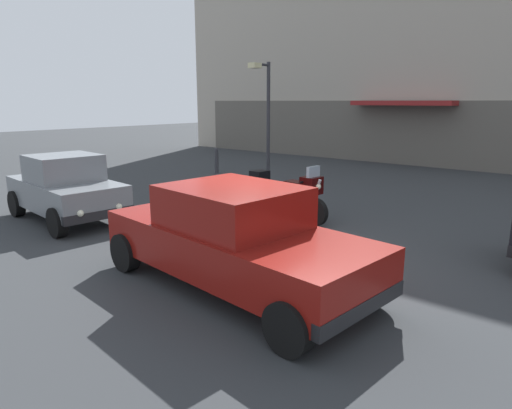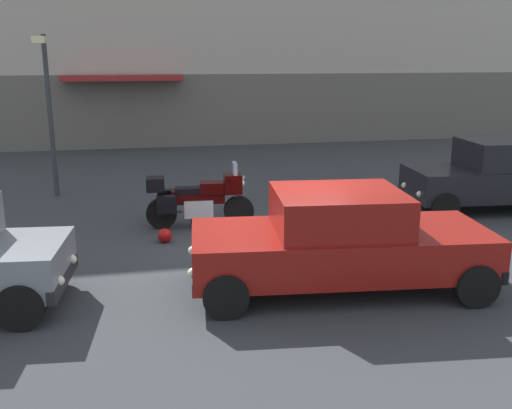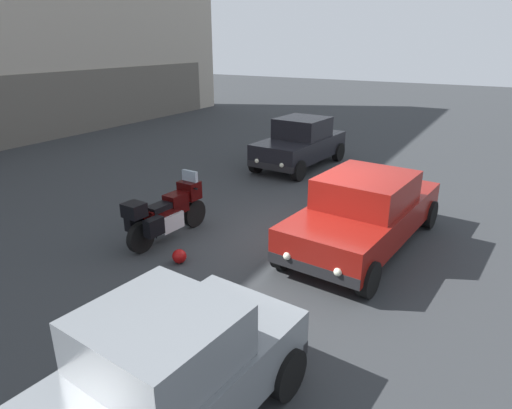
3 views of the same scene
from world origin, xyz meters
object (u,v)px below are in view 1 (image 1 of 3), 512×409
Objects in this scene: bollard_curbside at (216,160)px; helmet at (237,216)px; motorcycle at (286,194)px; car_compact_side at (66,188)px; streetlamp_curbside at (265,110)px; car_sedan_far at (235,238)px.

helmet is at bearing -41.67° from bollard_curbside.
motorcycle is 7.47m from bollard_curbside.
streetlamp_curbside is at bearing 89.66° from car_compact_side.
bollard_curbside is (-6.30, 4.02, -0.09)m from motorcycle.
bollard_curbside is (-8.07, 7.78, -0.25)m from car_sedan_far.
car_compact_side reaches higher than helmet.
streetlamp_curbside reaches higher than car_compact_side.
car_compact_side is 6.94m from streetlamp_curbside.
car_compact_side is at bearing -95.67° from streetlamp_curbside.
helmet is at bearing -42.89° from car_sedan_far.
helmet is (-0.75, -0.92, -0.48)m from motorcycle.
motorcycle reaches higher than bollard_curbside.
car_sedan_far is 1.17× the size of streetlamp_curbside.
streetlamp_curbside reaches higher than bollard_curbside.
car_sedan_far reaches higher than bollard_curbside.
streetlamp_curbside is at bearing -48.89° from car_sedan_far.
car_sedan_far is at bearing -60.81° from motorcycle.
car_sedan_far reaches higher than helmet.
bollard_curbside is at bearing -38.45° from car_sedan_far.
bollard_curbside reaches higher than helmet.
motorcycle is 0.56× the size of streetlamp_curbside.
helmet is 0.07× the size of streetlamp_curbside.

